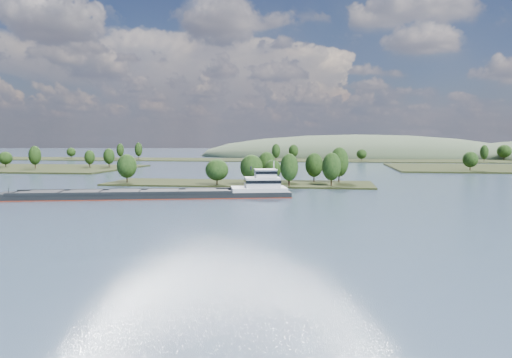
# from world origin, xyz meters

# --- Properties ---
(ground) EXTENTS (1800.00, 1800.00, 0.00)m
(ground) POSITION_xyz_m (0.00, 120.00, 0.00)
(ground) COLOR #34435A
(ground) RESTS_ON ground
(tree_island) EXTENTS (100.00, 30.56, 14.66)m
(tree_island) POSITION_xyz_m (6.15, 178.87, 3.93)
(tree_island) COLOR black
(tree_island) RESTS_ON ground
(back_shoreline) EXTENTS (900.00, 60.00, 15.14)m
(back_shoreline) POSITION_xyz_m (8.45, 399.91, 0.65)
(back_shoreline) COLOR black
(back_shoreline) RESTS_ON ground
(hill_west) EXTENTS (320.00, 160.00, 44.00)m
(hill_west) POSITION_xyz_m (60.00, 500.00, 0.00)
(hill_west) COLOR #415238
(hill_west) RESTS_ON ground
(cargo_barge) EXTENTS (82.30, 30.35, 11.16)m
(cargo_barge) POSITION_xyz_m (-11.99, 133.35, 1.41)
(cargo_barge) COLOR black
(cargo_barge) RESTS_ON ground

